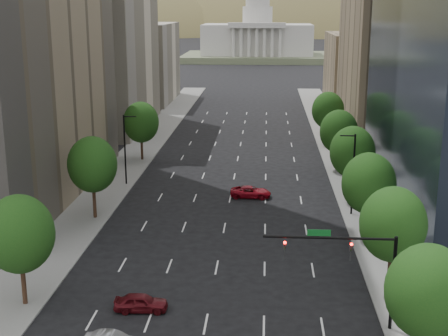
% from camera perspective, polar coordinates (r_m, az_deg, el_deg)
% --- Properties ---
extents(sidewalk_left, '(6.00, 200.00, 0.15)m').
position_cam_1_polar(sidewalk_left, '(76.36, -11.15, -2.47)').
color(sidewalk_left, slate).
rests_on(sidewalk_left, ground).
extents(sidewalk_right, '(6.00, 200.00, 0.15)m').
position_cam_1_polar(sidewalk_right, '(74.69, 12.52, -2.93)').
color(sidewalk_right, slate).
rests_on(sidewalk_right, ground).
extents(midrise_cream_left, '(14.00, 30.00, 35.00)m').
position_cam_1_polar(midrise_cream_left, '(117.18, -10.73, 12.11)').
color(midrise_cream_left, beige).
rests_on(midrise_cream_left, ground).
extents(filler_left, '(14.00, 26.00, 18.00)m').
position_cam_1_polar(filler_left, '(149.86, -7.42, 9.48)').
color(filler_left, beige).
rests_on(filler_left, ground).
extents(parking_tan_right, '(14.00, 30.00, 30.00)m').
position_cam_1_polar(parking_tan_right, '(112.62, 14.84, 10.51)').
color(parking_tan_right, '#8C7759').
rests_on(parking_tan_right, ground).
extents(filler_right, '(14.00, 26.00, 16.00)m').
position_cam_1_polar(filler_right, '(145.64, 12.27, 8.73)').
color(filler_right, '#8C7759').
rests_on(filler_right, ground).
extents(tree_right_0, '(5.20, 5.20, 8.39)m').
position_cam_1_polar(tree_right_0, '(40.45, 18.05, -10.66)').
color(tree_right_0, '#382316').
rests_on(tree_right_0, ground).
extents(tree_right_1, '(5.20, 5.20, 8.75)m').
position_cam_1_polar(tree_right_1, '(50.24, 15.12, -4.98)').
color(tree_right_1, '#382316').
rests_on(tree_right_1, ground).
extents(tree_right_2, '(5.20, 5.20, 8.61)m').
position_cam_1_polar(tree_right_2, '(61.54, 13.03, -1.37)').
color(tree_right_2, '#382316').
rests_on(tree_right_2, ground).
extents(tree_right_3, '(5.20, 5.20, 8.89)m').
position_cam_1_polar(tree_right_3, '(72.96, 11.61, 1.44)').
color(tree_right_3, '#382316').
rests_on(tree_right_3, ground).
extents(tree_right_4, '(5.20, 5.20, 8.46)m').
position_cam_1_polar(tree_right_4, '(86.64, 10.41, 3.27)').
color(tree_right_4, '#382316').
rests_on(tree_right_4, ground).
extents(tree_right_5, '(5.20, 5.20, 8.75)m').
position_cam_1_polar(tree_right_5, '(102.24, 9.44, 5.20)').
color(tree_right_5, '#382316').
rests_on(tree_right_5, ground).
extents(tree_left_0, '(5.20, 5.20, 8.75)m').
position_cam_1_polar(tree_left_0, '(48.95, -18.12, -5.74)').
color(tree_left_0, '#382316').
rests_on(tree_left_0, ground).
extents(tree_left_1, '(5.20, 5.20, 8.97)m').
position_cam_1_polar(tree_left_1, '(66.98, -11.89, 0.31)').
color(tree_left_1, '#382316').
rests_on(tree_left_1, ground).
extents(tree_left_2, '(5.20, 5.20, 8.68)m').
position_cam_1_polar(tree_left_2, '(91.74, -7.56, 4.15)').
color(tree_left_2, '#382316').
rests_on(tree_left_2, ground).
extents(streetlight_rn, '(1.70, 0.20, 9.00)m').
position_cam_1_polar(streetlight_rn, '(68.33, 11.63, -0.36)').
color(streetlight_rn, black).
rests_on(streetlight_rn, ground).
extents(streetlight_ln, '(1.70, 0.20, 9.00)m').
position_cam_1_polar(streetlight_ln, '(79.34, -8.96, 1.84)').
color(streetlight_ln, black).
rests_on(streetlight_ln, ground).
extents(traffic_signal, '(9.12, 0.40, 7.38)m').
position_cam_1_polar(traffic_signal, '(44.33, 12.09, -8.26)').
color(traffic_signal, black).
rests_on(traffic_signal, ground).
extents(capitol, '(60.00, 40.00, 35.20)m').
position_cam_1_polar(capitol, '(260.52, 3.04, 11.63)').
color(capitol, '#596647').
rests_on(capitol, ground).
extents(foothills, '(720.00, 413.00, 263.00)m').
position_cam_1_polar(foothills, '(613.52, 6.80, 8.93)').
color(foothills, olive).
rests_on(foothills, ground).
extents(car_maroon, '(4.09, 1.84, 1.36)m').
position_cam_1_polar(car_maroon, '(48.11, -7.56, -12.04)').
color(car_maroon, '#510D13').
rests_on(car_maroon, ground).
extents(car_red_far, '(4.91, 2.44, 1.34)m').
position_cam_1_polar(car_red_far, '(74.34, 2.45, -2.19)').
color(car_red_far, maroon).
rests_on(car_red_far, ground).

